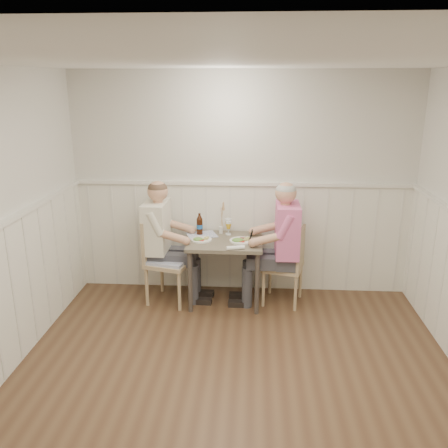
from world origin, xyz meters
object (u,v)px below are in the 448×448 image
object	(u,v)px
grass_vase	(221,219)
beer_bottle	(200,225)
chair_right	(288,263)
man_in_pink	(282,254)
dining_table	(225,249)
diner_cream	(161,250)
chair_left	(164,257)

from	to	relation	value
grass_vase	beer_bottle	bearing A→B (deg)	-167.07
chair_right	man_in_pink	world-z (taller)	man_in_pink
dining_table	man_in_pink	world-z (taller)	man_in_pink
diner_cream	grass_vase	world-z (taller)	diner_cream
diner_cream	grass_vase	distance (m)	0.78
man_in_pink	grass_vase	world-z (taller)	man_in_pink
chair_left	grass_vase	xyz separation A→B (m)	(0.63, 0.26, 0.39)
chair_right	beer_bottle	distance (m)	1.10
man_in_pink	diner_cream	distance (m)	1.39
diner_cream	chair_right	bearing A→B (deg)	-0.78
diner_cream	beer_bottle	distance (m)	0.53
man_in_pink	grass_vase	size ratio (longest dim) A/B	3.62
chair_right	grass_vase	world-z (taller)	grass_vase
man_in_pink	grass_vase	bearing A→B (deg)	159.42
beer_bottle	chair_left	bearing A→B (deg)	-152.48
chair_right	chair_left	distance (m)	1.41
man_in_pink	grass_vase	distance (m)	0.82
man_in_pink	chair_left	bearing A→B (deg)	179.64
grass_vase	diner_cream	bearing A→B (deg)	-162.69
diner_cream	dining_table	bearing A→B (deg)	-2.01
man_in_pink	chair_right	bearing A→B (deg)	27.26
man_in_pink	beer_bottle	bearing A→B (deg)	167.56
dining_table	chair_right	world-z (taller)	chair_right
chair_right	grass_vase	distance (m)	0.93
chair_left	man_in_pink	bearing A→B (deg)	-0.36
chair_right	man_in_pink	xyz separation A→B (m)	(-0.07, -0.04, 0.12)
man_in_pink	diner_cream	size ratio (longest dim) A/B	1.01
dining_table	grass_vase	size ratio (longest dim) A/B	2.07
man_in_pink	beer_bottle	distance (m)	1.01
diner_cream	chair_left	bearing A→B (deg)	-47.38
man_in_pink	beer_bottle	size ratio (longest dim) A/B	5.65
chair_left	man_in_pink	size ratio (longest dim) A/B	0.68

